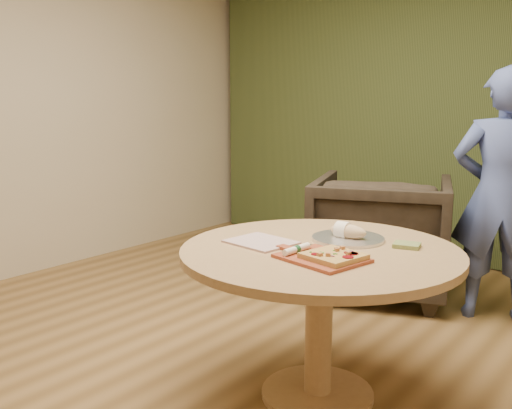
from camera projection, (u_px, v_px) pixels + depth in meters
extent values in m
cube|color=olive|center=(227.00, 380.00, 2.98)|extent=(5.00, 6.00, 0.02)
cube|color=#C0AF91|center=(449.00, 103.00, 5.05)|extent=(5.00, 0.02, 2.80)
cube|color=#2C3819|center=(444.00, 103.00, 4.96)|extent=(4.80, 0.14, 2.78)
cylinder|color=tan|center=(317.00, 393.00, 2.80)|extent=(0.55, 0.55, 0.03)
cylinder|color=tan|center=(319.00, 328.00, 2.73)|extent=(0.13, 0.13, 0.68)
cylinder|color=tan|center=(320.00, 252.00, 2.67)|extent=(1.31, 1.31, 0.04)
cube|color=#984126|center=(322.00, 258.00, 2.46)|extent=(0.40, 0.34, 0.01)
cube|color=#984126|center=(287.00, 248.00, 2.63)|extent=(0.11, 0.07, 0.01)
cube|color=tan|center=(333.00, 256.00, 2.43)|extent=(0.26, 0.26, 0.02)
cylinder|color=#65050D|center=(348.00, 257.00, 2.37)|extent=(0.05, 0.05, 0.00)
cylinder|color=#65050D|center=(348.00, 253.00, 2.44)|extent=(0.04, 0.04, 0.00)
cylinder|color=#65050D|center=(353.00, 253.00, 2.42)|extent=(0.05, 0.05, 0.00)
cylinder|color=#65050D|center=(352.00, 253.00, 2.42)|extent=(0.05, 0.05, 0.00)
cylinder|color=#65050D|center=(315.00, 254.00, 2.41)|extent=(0.04, 0.04, 0.00)
cube|color=#BA7945|center=(348.00, 253.00, 2.41)|extent=(0.02, 0.02, 0.01)
cube|color=#BA7945|center=(343.00, 248.00, 2.50)|extent=(0.03, 0.03, 0.01)
cube|color=#BA7945|center=(337.00, 250.00, 2.47)|extent=(0.02, 0.02, 0.01)
cube|color=#BA7945|center=(328.00, 254.00, 2.39)|extent=(0.03, 0.03, 0.01)
cube|color=#BA7945|center=(320.00, 254.00, 2.39)|extent=(0.02, 0.02, 0.01)
cube|color=#BA7945|center=(337.00, 249.00, 2.48)|extent=(0.02, 0.02, 0.01)
cube|color=#236C1B|center=(334.00, 251.00, 2.47)|extent=(0.01, 0.01, 0.00)
cube|color=#236C1B|center=(334.00, 254.00, 2.42)|extent=(0.01, 0.01, 0.00)
cube|color=#236C1B|center=(321.00, 252.00, 2.45)|extent=(0.01, 0.01, 0.00)
cube|color=#236C1B|center=(311.00, 252.00, 2.45)|extent=(0.01, 0.01, 0.00)
cube|color=#236C1B|center=(336.00, 254.00, 2.42)|extent=(0.01, 0.01, 0.00)
cube|color=#236C1B|center=(346.00, 252.00, 2.45)|extent=(0.01, 0.01, 0.00)
cube|color=#236C1B|center=(323.00, 253.00, 2.44)|extent=(0.01, 0.01, 0.00)
cube|color=#236C1B|center=(332.00, 256.00, 2.39)|extent=(0.01, 0.01, 0.00)
cube|color=#8A3C71|center=(338.00, 249.00, 2.49)|extent=(0.02, 0.03, 0.00)
cube|color=#8A3C71|center=(351.00, 252.00, 2.45)|extent=(0.03, 0.03, 0.00)
cube|color=#8A3C71|center=(331.00, 256.00, 2.39)|extent=(0.03, 0.01, 0.00)
cube|color=#8A3C71|center=(350.00, 251.00, 2.46)|extent=(0.03, 0.03, 0.00)
cylinder|color=white|center=(296.00, 249.00, 2.53)|extent=(0.04, 0.17, 0.03)
cylinder|color=#194C26|center=(296.00, 249.00, 2.53)|extent=(0.04, 0.03, 0.03)
cube|color=silver|center=(309.00, 245.00, 2.60)|extent=(0.02, 0.04, 0.00)
cube|color=silver|center=(261.00, 242.00, 2.75)|extent=(0.33, 0.28, 0.01)
cylinder|color=silver|center=(348.00, 239.00, 2.81)|extent=(0.35, 0.35, 0.01)
cylinder|color=silver|center=(348.00, 238.00, 2.81)|extent=(0.36, 0.36, 0.02)
ellipsoid|color=#D9B684|center=(348.00, 231.00, 2.81)|extent=(0.19, 0.08, 0.07)
cylinder|color=white|center=(343.00, 231.00, 2.82)|extent=(0.06, 0.09, 0.09)
cube|color=#56672E|center=(407.00, 245.00, 2.68)|extent=(0.14, 0.13, 0.02)
imported|color=black|center=(381.00, 229.00, 4.21)|extent=(1.21, 1.17, 0.98)
imported|color=#435492|center=(500.00, 196.00, 3.67)|extent=(0.70, 0.59, 1.64)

